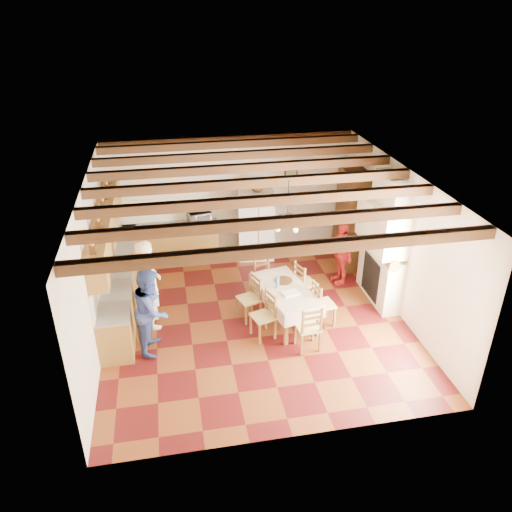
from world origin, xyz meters
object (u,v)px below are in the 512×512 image
Objects in this scene: dining_table at (285,292)px; person_man at (150,284)px; chair_left_near at (263,316)px; person_woman_blue at (152,310)px; microwave at (200,217)px; chair_end_near at (308,327)px; person_woman_red at (341,253)px; chair_right_near at (324,303)px; refrigerator at (256,224)px; chair_left_far at (249,298)px; chair_right_far at (306,282)px; hutch at (351,217)px; chair_end_far at (266,274)px.

person_man is at bearing 172.98° from dining_table.
chair_left_near is 2.10m from person_woman_blue.
chair_end_near is at bearing -82.64° from microwave.
person_woman_red reaches higher than dining_table.
chair_left_near and chair_end_near have the same top height.
person_woman_blue is (-2.06, 0.05, 0.36)m from chair_left_near.
chair_right_near is 1.79m from person_woman_red.
refrigerator reaches higher than chair_left_far.
dining_table is 1.91× the size of chair_right_near.
person_woman_red is at bearing 38.04° from dining_table.
microwave is (-2.01, 2.59, 0.57)m from chair_right_far.
chair_end_near is (-0.52, -0.71, 0.00)m from chair_right_near.
hutch reaches higher than person_woman_red.
person_woman_red is at bearing -75.48° from chair_right_far.
dining_table is at bearing 56.46° from chair_left_far.
chair_left_far is at bearing 165.41° from dining_table.
refrigerator is 2.34m from person_woman_red.
person_man is at bearing -29.69° from chair_end_near.
chair_right_near is 0.57× the size of person_woman_blue.
person_man is at bearing -83.30° from person_woman_red.
hutch is 2.47× the size of chair_left_near.
person_woman_red is at bearing -16.41° from chair_end_far.
chair_left_far is at bearing -90.60° from microwave.
person_man reaches higher than chair_end_near.
hutch is 1.26× the size of person_man.
person_woman_blue is at bearing 83.86° from chair_right_near.
person_woman_blue is at bearing -109.28° from chair_left_near.
microwave is (-0.70, 2.99, 0.57)m from chair_left_far.
person_woman_blue is at bearing -73.83° from person_woman_red.
chair_right_far is at bearing -62.04° from person_woman_red.
chair_right_near is 1.00× the size of chair_right_far.
chair_end_far is (-0.18, 1.08, -0.18)m from dining_table.
chair_end_far is at bearing 148.41° from chair_left_near.
microwave is at bearing 175.27° from chair_left_near.
chair_left_near is 1.00× the size of chair_right_far.
person_woman_red is at bearing -57.26° from person_woman_blue.
hutch is at bearing -82.09° from person_man.
person_woman_red reaches higher than chair_end_far.
microwave is at bearing 98.64° from chair_end_far.
hutch is 2.34m from chair_right_far.
chair_right_near and chair_right_far have the same top height.
refrigerator reaches higher than chair_right_far.
person_woman_red is (1.61, 1.26, 0.09)m from dining_table.
dining_table is at bearing 112.86° from chair_left_near.
hutch is 3.11m from dining_table.
dining_table is at bearing 115.43° from chair_right_far.
microwave is (1.23, 2.85, 0.11)m from person_man.
chair_right_far is (-1.56, -1.60, -0.71)m from hutch.
chair_end_far is (-0.90, 1.36, 0.00)m from chair_right_near.
chair_left_near is at bearing -5.76° from chair_left_far.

